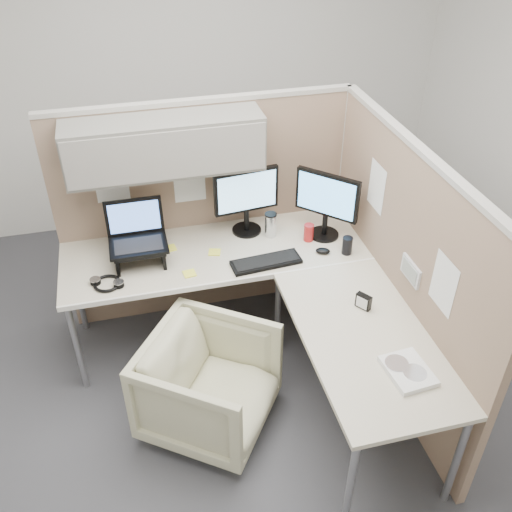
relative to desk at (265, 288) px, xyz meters
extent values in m
plane|color=#3A3A3F|center=(-0.12, -0.13, -0.69)|extent=(4.50, 4.50, 0.00)
cube|color=#967862|center=(-0.22, 0.77, 0.11)|extent=(2.00, 0.05, 1.60)
cube|color=#A8A399|center=(-0.22, 0.77, 0.93)|extent=(2.00, 0.06, 0.03)
cube|color=slate|center=(-0.47, 0.62, 0.73)|extent=(1.20, 0.34, 0.34)
cube|color=gray|center=(-0.47, 0.45, 0.73)|extent=(1.18, 0.01, 0.30)
plane|color=white|center=(-0.82, 0.75, 0.46)|extent=(0.26, 0.00, 0.26)
plane|color=white|center=(-0.32, 0.75, 0.39)|extent=(0.26, 0.00, 0.26)
cube|color=#967862|center=(0.78, -0.23, 0.11)|extent=(0.05, 2.00, 1.60)
cube|color=#A8A399|center=(0.78, -0.23, 0.93)|extent=(0.06, 2.00, 0.03)
cube|color=#A8A399|center=(0.78, 0.77, 0.11)|extent=(0.06, 0.06, 1.60)
cube|color=silver|center=(0.75, -0.38, 0.27)|extent=(0.02, 0.20, 0.12)
cube|color=gray|center=(0.73, -0.38, 0.27)|extent=(0.00, 0.16, 0.09)
plane|color=white|center=(0.75, 0.17, 0.51)|extent=(0.00, 0.26, 0.26)
plane|color=white|center=(0.75, -0.68, 0.41)|extent=(0.00, 0.26, 0.26)
cube|color=beige|center=(-0.22, 0.41, 0.03)|extent=(2.00, 0.68, 0.03)
cube|color=beige|center=(0.41, -0.58, 0.03)|extent=(0.68, 1.30, 0.03)
cube|color=white|center=(-0.22, 0.07, 0.03)|extent=(2.00, 0.02, 0.03)
cylinder|color=gray|center=(-1.17, 0.12, -0.34)|extent=(0.04, 0.04, 0.70)
cylinder|color=gray|center=(-1.17, 0.70, -0.34)|extent=(0.04, 0.04, 0.70)
cylinder|color=gray|center=(0.13, -1.18, -0.34)|extent=(0.04, 0.04, 0.70)
cylinder|color=gray|center=(0.71, -1.18, -0.34)|extent=(0.04, 0.04, 0.70)
cylinder|color=gray|center=(0.13, 0.12, -0.34)|extent=(0.04, 0.04, 0.70)
imported|color=beige|center=(-0.43, -0.35, -0.33)|extent=(0.92, 0.93, 0.71)
cylinder|color=black|center=(0.03, 0.59, 0.05)|extent=(0.20, 0.20, 0.02)
cylinder|color=black|center=(0.03, 0.59, 0.13)|extent=(0.04, 0.04, 0.15)
cube|color=black|center=(0.03, 0.59, 0.36)|extent=(0.44, 0.08, 0.30)
cube|color=#89C4ED|center=(0.03, 0.57, 0.36)|extent=(0.40, 0.05, 0.26)
cylinder|color=black|center=(0.53, 0.41, 0.05)|extent=(0.20, 0.20, 0.02)
cylinder|color=black|center=(0.53, 0.41, 0.13)|extent=(0.04, 0.04, 0.15)
cube|color=black|center=(0.53, 0.41, 0.36)|extent=(0.33, 0.34, 0.30)
cube|color=#5BAFF7|center=(0.51, 0.39, 0.36)|extent=(0.28, 0.29, 0.26)
cube|color=black|center=(-0.71, 0.39, 0.16)|extent=(0.32, 0.25, 0.02)
cube|color=black|center=(-0.86, 0.39, 0.11)|extent=(0.02, 0.23, 0.13)
cube|color=black|center=(-0.57, 0.39, 0.11)|extent=(0.02, 0.23, 0.13)
cube|color=black|center=(-0.71, 0.39, 0.18)|extent=(0.36, 0.25, 0.02)
cube|color=black|center=(-0.71, 0.54, 0.30)|extent=(0.36, 0.06, 0.23)
cube|color=#598CF2|center=(-0.71, 0.54, 0.30)|extent=(0.32, 0.04, 0.19)
cube|color=black|center=(0.06, 0.19, 0.05)|extent=(0.46, 0.19, 0.02)
ellipsoid|color=black|center=(0.45, 0.21, 0.06)|extent=(0.11, 0.09, 0.03)
cylinder|color=silver|center=(0.17, 0.49, 0.12)|extent=(0.08, 0.08, 0.16)
cylinder|color=black|center=(0.17, 0.49, 0.21)|extent=(0.08, 0.08, 0.01)
cylinder|color=black|center=(0.60, 0.17, 0.10)|extent=(0.07, 0.07, 0.12)
cylinder|color=#B21E1E|center=(0.40, 0.38, 0.10)|extent=(0.07, 0.07, 0.12)
cube|color=#FAF942|center=(-0.24, 0.39, 0.05)|extent=(0.09, 0.09, 0.01)
cube|color=#FAF942|center=(-0.43, 0.20, 0.05)|extent=(0.08, 0.08, 0.01)
cube|color=#FAF942|center=(-0.51, 0.51, 0.05)|extent=(0.09, 0.09, 0.01)
cube|color=#FAF942|center=(-0.07, 0.18, 0.05)|extent=(0.08, 0.08, 0.01)
torus|color=black|center=(-0.93, 0.21, 0.05)|extent=(0.22, 0.22, 0.02)
cylinder|color=black|center=(-1.00, 0.24, 0.06)|extent=(0.06, 0.06, 0.03)
cylinder|color=black|center=(-0.86, 0.18, 0.06)|extent=(0.06, 0.06, 0.03)
cube|color=white|center=(0.51, -0.88, 0.06)|extent=(0.23, 0.28, 0.03)
cylinder|color=silver|center=(0.53, -0.91, 0.07)|extent=(0.12, 0.12, 0.00)
cylinder|color=silver|center=(0.47, -0.83, 0.08)|extent=(0.12, 0.12, 0.00)
cube|color=black|center=(0.49, -0.36, 0.09)|extent=(0.08, 0.09, 0.09)
cube|color=white|center=(0.47, -0.37, 0.09)|extent=(0.04, 0.06, 0.07)
camera|label=1|loc=(-0.72, -2.62, 2.20)|focal=40.00mm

